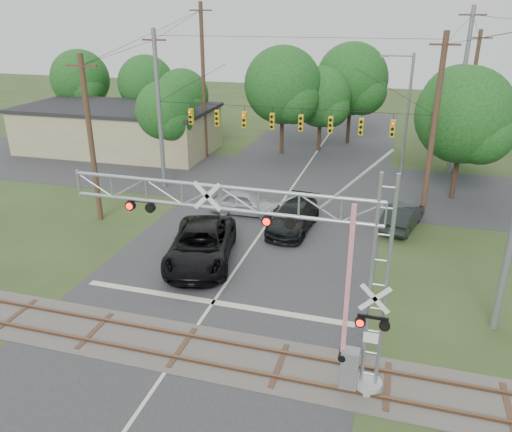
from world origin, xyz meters
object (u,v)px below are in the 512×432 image
(pickup_black, at_px, (201,245))
(sedan_silver, at_px, (245,202))
(commercial_building, at_px, (118,128))
(crossing_gantry, at_px, (278,253))
(streetlight, at_px, (405,110))
(traffic_signal_span, at_px, (299,120))
(car_dark, at_px, (293,217))

(pickup_black, distance_m, sedan_silver, 7.27)
(pickup_black, xyz_separation_m, commercial_building, (-16.42, 19.57, 1.17))
(crossing_gantry, relative_size, streetlight, 1.19)
(traffic_signal_span, height_order, car_dark, traffic_signal_span)
(crossing_gantry, height_order, pickup_black, crossing_gantry)
(traffic_signal_span, xyz_separation_m, sedan_silver, (-2.72, -3.52, -4.91))
(pickup_black, xyz_separation_m, streetlight, (9.77, 18.58, 4.43))
(traffic_signal_span, bearing_deg, car_dark, -80.21)
(sedan_silver, bearing_deg, commercial_building, 52.49)
(car_dark, relative_size, streetlight, 0.58)
(pickup_black, distance_m, streetlight, 21.46)
(crossing_gantry, distance_m, streetlight, 26.44)
(traffic_signal_span, distance_m, commercial_building, 21.54)
(crossing_gantry, xyz_separation_m, commercial_building, (-22.44, 27.15, -2.82))
(pickup_black, height_order, sedan_silver, pickup_black)
(car_dark, bearing_deg, streetlight, 69.74)
(crossing_gantry, height_order, car_dark, crossing_gantry)
(traffic_signal_span, bearing_deg, crossing_gantry, -80.44)
(crossing_gantry, height_order, streetlight, streetlight)
(crossing_gantry, height_order, traffic_signal_span, traffic_signal_span)
(commercial_building, bearing_deg, car_dark, -35.90)
(traffic_signal_span, height_order, commercial_building, traffic_signal_span)
(commercial_building, relative_size, streetlight, 1.91)
(car_dark, distance_m, commercial_building, 24.65)
(crossing_gantry, height_order, sedan_silver, crossing_gantry)
(traffic_signal_span, relative_size, sedan_silver, 4.14)
(streetlight, bearing_deg, car_dark, -114.55)
(streetlight, bearing_deg, crossing_gantry, -98.16)
(pickup_black, bearing_deg, crossing_gantry, -64.70)
(pickup_black, bearing_deg, commercial_building, 116.82)
(car_dark, xyz_separation_m, commercial_building, (-20.25, 14.00, 1.33))
(car_dark, bearing_deg, commercial_building, 149.63)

